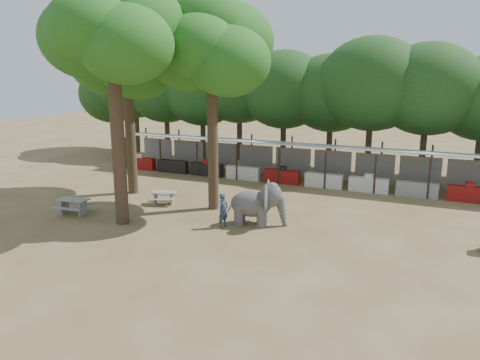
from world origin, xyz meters
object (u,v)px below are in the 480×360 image
at_px(picnic_table_far, 164,196).
at_px(yard_tree_back, 211,46).
at_px(picnic_table_near, 73,204).
at_px(handler, 223,211).
at_px(yard_tree_center, 111,28).
at_px(yard_tree_left, 126,55).
at_px(elephant, 258,203).

bearing_deg(picnic_table_far, yard_tree_back, -9.82).
bearing_deg(picnic_table_near, handler, -0.25).
xyz_separation_m(yard_tree_back, picnic_table_near, (-6.15, -4.00, -8.01)).
bearing_deg(yard_tree_center, yard_tree_left, 120.96).
bearing_deg(yard_tree_center, elephant, 19.47).
bearing_deg(picnic_table_near, picnic_table_far, 37.53).
distance_m(elephant, picnic_table_far, 6.31).
height_order(yard_tree_center, picnic_table_far, yard_tree_center).
bearing_deg(picnic_table_near, yard_tree_center, -8.84).
bearing_deg(yard_tree_back, elephant, -27.96).
height_order(yard_tree_back, picnic_table_far, yard_tree_back).
xyz_separation_m(yard_tree_left, yard_tree_back, (6.00, -1.00, 0.34)).
height_order(yard_tree_left, picnic_table_near, yard_tree_left).
height_order(yard_tree_left, picnic_table_far, yard_tree_left).
xyz_separation_m(handler, picnic_table_far, (-4.78, 2.26, -0.38)).
xyz_separation_m(yard_tree_left, handler, (7.95, -3.78, -7.37)).
height_order(yard_tree_center, picnic_table_near, yard_tree_center).
xyz_separation_m(yard_tree_back, picnic_table_far, (-2.83, -0.52, -8.09)).
distance_m(yard_tree_center, elephant, 10.54).
relative_size(yard_tree_center, yard_tree_back, 1.06).
relative_size(handler, picnic_table_near, 0.91).
bearing_deg(elephant, picnic_table_far, 154.09).
bearing_deg(yard_tree_back, picnic_table_near, -146.94).
xyz_separation_m(yard_tree_left, picnic_table_near, (-0.15, -5.00, -7.67)).
bearing_deg(picnic_table_near, yard_tree_left, 79.50).
bearing_deg(elephant, yard_tree_left, 149.02).
bearing_deg(handler, yard_tree_center, 119.94).
xyz_separation_m(elephant, picnic_table_far, (-6.15, 1.25, -0.62)).
relative_size(picnic_table_near, picnic_table_far, 1.05).
bearing_deg(yard_tree_center, picnic_table_near, 179.99).
height_order(handler, picnic_table_near, handler).
xyz_separation_m(yard_tree_left, picnic_table_far, (3.17, -1.52, -7.74)).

